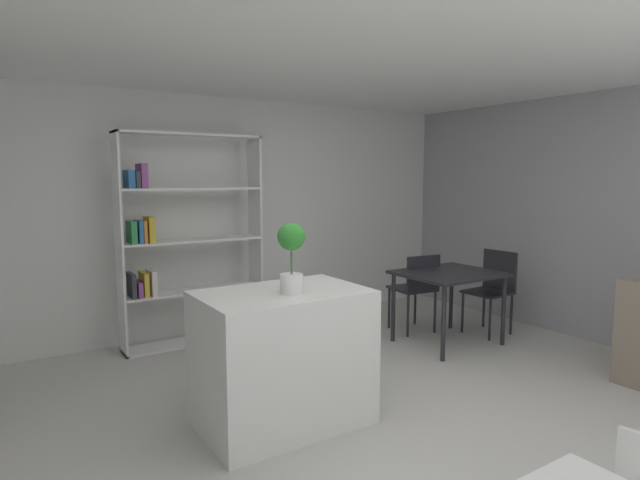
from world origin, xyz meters
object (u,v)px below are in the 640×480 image
kitchen_island (283,357)px  dining_table (449,280)px  potted_plant_on_island (291,252)px  dining_chair_far (417,285)px  dining_chair_window_side (493,284)px  open_bookshelf (179,239)px

kitchen_island → dining_table: 2.35m
kitchen_island → dining_table: (2.26, 0.61, 0.19)m
kitchen_island → potted_plant_on_island: bearing=-76.3°
kitchen_island → dining_chair_far: bearing=25.2°
kitchen_island → dining_chair_window_side: kitchen_island is taller
kitchen_island → dining_chair_window_side: 3.03m
potted_plant_on_island → kitchen_island: bearing=103.7°
potted_plant_on_island → dining_chair_far: potted_plant_on_island is taller
open_bookshelf → dining_table: bearing=-32.1°
potted_plant_on_island → dining_table: bearing=17.4°
kitchen_island → dining_chair_far: size_ratio=1.29×
kitchen_island → potted_plant_on_island: 0.75m
dining_chair_far → dining_chair_window_side: (0.71, -0.44, 0.00)m
kitchen_island → dining_table: size_ratio=1.15×
dining_chair_far → kitchen_island: bearing=32.2°
open_bookshelf → dining_chair_far: (2.29, -1.00, -0.55)m
kitchen_island → open_bookshelf: (-0.04, 2.06, 0.62)m
kitchen_island → open_bookshelf: open_bookshelf is taller
dining_chair_window_side → dining_chair_far: bearing=-124.1°
potted_plant_on_island → dining_chair_window_side: size_ratio=0.52×
kitchen_island → potted_plant_on_island: potted_plant_on_island is taller
dining_chair_window_side → kitchen_island: bearing=-80.6°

